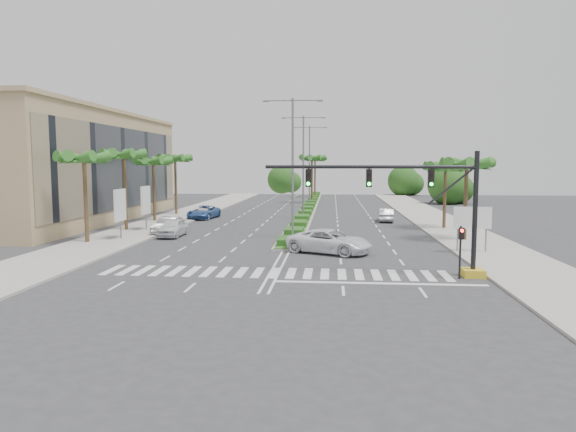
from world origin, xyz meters
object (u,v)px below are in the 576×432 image
object	(u,v)px
car_parked_d	(203,213)
car_right	(386,215)
car_parked_b	(168,226)
car_crossing	(329,241)
car_parked_a	(173,228)
car_parked_c	(204,212)

from	to	relation	value
car_parked_d	car_right	size ratio (longest dim) A/B	1.01
car_parked_b	car_crossing	distance (m)	17.59
car_parked_d	car_crossing	size ratio (longest dim) A/B	0.73
car_parked_d	car_right	xyz separation A→B (m)	(21.28, -0.99, 0.08)
car_parked_b	car_right	bearing A→B (deg)	34.56
car_right	car_parked_a	bearing A→B (deg)	39.42
car_parked_c	car_crossing	distance (m)	26.92
car_parked_a	car_crossing	bearing A→B (deg)	-27.64
car_crossing	car_parked_a	bearing A→B (deg)	86.62
car_parked_b	car_crossing	size ratio (longest dim) A/B	0.75
car_parked_c	car_crossing	world-z (taller)	car_crossing
car_parked_a	car_crossing	world-z (taller)	car_crossing
car_parked_b	car_crossing	world-z (taller)	car_crossing
car_parked_c	car_crossing	xyz separation A→B (m)	(15.02, -22.34, 0.08)
car_parked_b	car_right	world-z (taller)	car_parked_b
car_parked_c	car_crossing	bearing A→B (deg)	-49.07
car_right	car_parked_c	bearing A→B (deg)	2.11
car_parked_d	car_crossing	bearing A→B (deg)	-62.50
car_right	car_parked_d	bearing A→B (deg)	2.35
car_parked_a	car_parked_c	xyz separation A→B (m)	(-1.01, 14.96, -0.02)
car_parked_d	car_right	bearing A→B (deg)	-9.17
car_parked_a	car_parked_d	size ratio (longest dim) A/B	1.03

